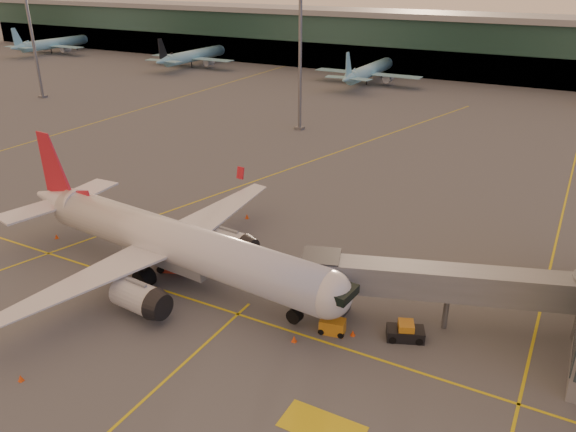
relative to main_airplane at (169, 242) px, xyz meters
The scene contains 16 objects.
ground 9.75m from the main_airplane, 57.39° to the right, with size 600.00×600.00×0.00m, color #4C4F54.
taxi_markings 37.39m from the main_airplane, 93.97° to the left, with size 100.12×173.00×0.01m.
terminal 134.54m from the main_airplane, 87.98° to the left, with size 400.00×20.00×17.60m.
mast_west_far 101.79m from the main_airplane, 147.37° to the left, with size 2.40×2.40×25.60m.
mast_west_near 61.47m from the main_airplane, 104.60° to the left, with size 2.40×2.40×25.60m.
distant_aircraft_row 111.85m from the main_airplane, 98.36° to the left, with size 290.00×34.00×13.00m.
main_airplane is the anchor object (origin of this frame).
jet_bridge 29.25m from the main_airplane, 10.36° to the left, with size 26.67×11.53×6.21m.
catering_truck 2.66m from the main_airplane, 115.68° to the left, with size 5.61×3.84×4.01m.
gpu_cart 19.10m from the main_airplane, ahead, with size 2.49×1.76×1.33m.
pushback_tug 25.04m from the main_airplane, ahead, with size 3.65×2.81×1.67m.
cone_nose 20.92m from the main_airplane, ahead, with size 0.43×0.43×0.55m.
cone_tail 18.69m from the main_airplane, behind, with size 0.45×0.45×0.57m.
cone_wing_right 18.79m from the main_airplane, 90.76° to the right, with size 0.45×0.45×0.57m.
cone_wing_left 17.10m from the main_airplane, 94.25° to the left, with size 0.48×0.48×0.61m.
cone_fwd 17.21m from the main_airplane, 12.49° to the right, with size 0.48×0.48×0.61m.
Camera 1 is at (30.29, -31.84, 29.97)m, focal length 35.00 mm.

